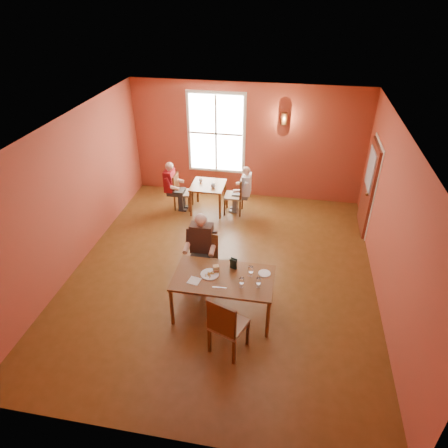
% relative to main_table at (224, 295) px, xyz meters
% --- Properties ---
extents(ground, '(6.00, 7.00, 0.01)m').
position_rel_main_table_xyz_m(ground, '(-0.23, 1.08, -0.40)').
color(ground, brown).
rests_on(ground, ground).
extents(wall_back, '(6.00, 0.04, 3.00)m').
position_rel_main_table_xyz_m(wall_back, '(-0.23, 4.58, 1.10)').
color(wall_back, brown).
rests_on(wall_back, ground).
extents(wall_front, '(6.00, 0.04, 3.00)m').
position_rel_main_table_xyz_m(wall_front, '(-0.23, -2.42, 1.10)').
color(wall_front, brown).
rests_on(wall_front, ground).
extents(wall_left, '(0.04, 7.00, 3.00)m').
position_rel_main_table_xyz_m(wall_left, '(-3.23, 1.08, 1.10)').
color(wall_left, brown).
rests_on(wall_left, ground).
extents(wall_right, '(0.04, 7.00, 3.00)m').
position_rel_main_table_xyz_m(wall_right, '(2.77, 1.08, 1.10)').
color(wall_right, brown).
rests_on(wall_right, ground).
extents(ceiling, '(6.00, 7.00, 0.04)m').
position_rel_main_table_xyz_m(ceiling, '(-0.23, 1.08, 2.60)').
color(ceiling, white).
rests_on(ceiling, wall_back).
extents(window, '(1.36, 0.10, 1.96)m').
position_rel_main_table_xyz_m(window, '(-1.03, 4.53, 1.30)').
color(window, white).
rests_on(window, wall_back).
extents(door, '(0.12, 1.04, 2.10)m').
position_rel_main_table_xyz_m(door, '(2.71, 3.38, 0.65)').
color(door, maroon).
rests_on(door, ground).
extents(wall_sconce, '(0.16, 0.16, 0.28)m').
position_rel_main_table_xyz_m(wall_sconce, '(0.67, 4.48, 1.80)').
color(wall_sconce, brown).
rests_on(wall_sconce, wall_back).
extents(main_table, '(1.71, 0.96, 0.80)m').
position_rel_main_table_xyz_m(main_table, '(0.00, 0.00, 0.00)').
color(main_table, '#8E5E25').
rests_on(main_table, ground).
extents(chair_diner_main, '(0.47, 0.47, 1.07)m').
position_rel_main_table_xyz_m(chair_diner_main, '(-0.50, 0.65, 0.13)').
color(chair_diner_main, brown).
rests_on(chair_diner_main, ground).
extents(diner_main, '(0.56, 0.56, 1.39)m').
position_rel_main_table_xyz_m(diner_main, '(-0.50, 0.62, 0.30)').
color(diner_main, '#38241D').
rests_on(diner_main, ground).
extents(chair_empty, '(0.63, 0.63, 1.11)m').
position_rel_main_table_xyz_m(chair_empty, '(0.23, -0.79, 0.16)').
color(chair_empty, brown).
rests_on(chair_empty, ground).
extents(plate_food, '(0.36, 0.36, 0.04)m').
position_rel_main_table_xyz_m(plate_food, '(-0.24, 0.02, 0.42)').
color(plate_food, silver).
rests_on(plate_food, main_table).
extents(sandwich, '(0.12, 0.12, 0.12)m').
position_rel_main_table_xyz_m(sandwich, '(-0.15, 0.10, 0.46)').
color(sandwich, tan).
rests_on(sandwich, main_table).
extents(goblet_a, '(0.09, 0.09, 0.22)m').
position_rel_main_table_xyz_m(goblet_a, '(0.45, 0.11, 0.51)').
color(goblet_a, white).
rests_on(goblet_a, main_table).
extents(goblet_b, '(0.11, 0.11, 0.20)m').
position_rel_main_table_xyz_m(goblet_b, '(0.60, -0.16, 0.50)').
color(goblet_b, white).
rests_on(goblet_b, main_table).
extents(goblet_c, '(0.10, 0.10, 0.20)m').
position_rel_main_table_xyz_m(goblet_c, '(0.33, -0.20, 0.50)').
color(goblet_c, white).
rests_on(goblet_c, main_table).
extents(menu_stand, '(0.14, 0.10, 0.21)m').
position_rel_main_table_xyz_m(menu_stand, '(0.13, 0.27, 0.50)').
color(menu_stand, black).
rests_on(menu_stand, main_table).
extents(knife, '(0.24, 0.03, 0.00)m').
position_rel_main_table_xyz_m(knife, '(-0.02, -0.27, 0.40)').
color(knife, white).
rests_on(knife, main_table).
extents(napkin, '(0.23, 0.23, 0.01)m').
position_rel_main_table_xyz_m(napkin, '(-0.47, -0.19, 0.40)').
color(napkin, white).
rests_on(napkin, main_table).
extents(side_plate, '(0.21, 0.21, 0.02)m').
position_rel_main_table_xyz_m(side_plate, '(0.67, 0.21, 0.41)').
color(side_plate, white).
rests_on(side_plate, main_table).
extents(second_table, '(0.82, 0.82, 0.72)m').
position_rel_main_table_xyz_m(second_table, '(-1.04, 3.55, -0.04)').
color(second_table, brown).
rests_on(second_table, ground).
extents(chair_diner_white, '(0.44, 0.44, 0.99)m').
position_rel_main_table_xyz_m(chair_diner_white, '(-0.39, 3.55, 0.09)').
color(chair_diner_white, '#582E1D').
rests_on(chair_diner_white, ground).
extents(diner_white, '(0.48, 0.48, 1.20)m').
position_rel_main_table_xyz_m(diner_white, '(-0.36, 3.55, 0.20)').
color(diner_white, white).
rests_on(diner_white, ground).
extents(chair_diner_maroon, '(0.41, 0.41, 0.93)m').
position_rel_main_table_xyz_m(chair_diner_maroon, '(-1.69, 3.55, 0.06)').
color(chair_diner_maroon, '#592F15').
rests_on(chair_diner_maroon, ground).
extents(diner_maroon, '(0.50, 0.50, 1.24)m').
position_rel_main_table_xyz_m(diner_maroon, '(-1.72, 3.55, 0.22)').
color(diner_maroon, maroon).
rests_on(diner_maroon, ground).
extents(cup_a, '(0.15, 0.15, 0.09)m').
position_rel_main_table_xyz_m(cup_a, '(-0.89, 3.42, 0.37)').
color(cup_a, white).
rests_on(cup_a, second_table).
extents(cup_b, '(0.12, 0.12, 0.09)m').
position_rel_main_table_xyz_m(cup_b, '(-1.25, 3.66, 0.36)').
color(cup_b, white).
rests_on(cup_b, second_table).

